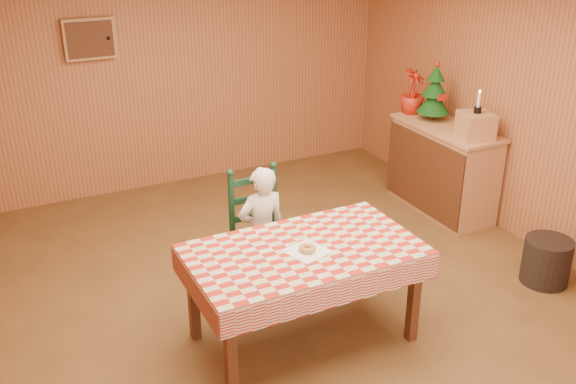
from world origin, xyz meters
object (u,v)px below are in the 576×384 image
object	(u,v)px
seated_child	(262,232)
storage_bin	(547,261)
crate	(476,125)
shelf_unit	(442,169)
ladder_chair	(259,235)
dining_table	(304,258)
christmas_tree	(434,94)

from	to	relation	value
seated_child	storage_bin	distance (m)	2.46
seated_child	crate	bearing A→B (deg)	-174.45
shelf_unit	crate	world-z (taller)	crate
ladder_chair	crate	bearing A→B (deg)	4.18
ladder_chair	shelf_unit	distance (m)	2.43
shelf_unit	storage_bin	distance (m)	1.61
dining_table	shelf_unit	distance (m)	2.74
seated_child	shelf_unit	world-z (taller)	seated_child
storage_bin	ladder_chair	bearing A→B (deg)	155.77
dining_table	crate	xyz separation A→B (m)	(2.37, 0.96, 0.37)
ladder_chair	shelf_unit	bearing A→B (deg)	13.64
seated_child	crate	world-z (taller)	crate
seated_child	christmas_tree	world-z (taller)	christmas_tree
ladder_chair	christmas_tree	xyz separation A→B (m)	(2.37, 0.82, 0.71)
christmas_tree	shelf_unit	bearing A→B (deg)	-91.98
dining_table	seated_child	size ratio (longest dim) A/B	1.47
christmas_tree	storage_bin	world-z (taller)	christmas_tree
seated_child	christmas_tree	xyz separation A→B (m)	(2.37, 0.88, 0.65)
seated_child	dining_table	bearing A→B (deg)	90.00
christmas_tree	storage_bin	bearing A→B (deg)	-94.04
seated_child	shelf_unit	distance (m)	2.45
ladder_chair	storage_bin	distance (m)	2.48
dining_table	christmas_tree	size ratio (longest dim) A/B	2.67
shelf_unit	christmas_tree	bearing A→B (deg)	88.02
christmas_tree	storage_bin	xyz separation A→B (m)	(-0.13, -1.83, -1.01)
ladder_chair	christmas_tree	size ratio (longest dim) A/B	1.74
christmas_tree	seated_child	bearing A→B (deg)	-159.64
storage_bin	christmas_tree	bearing A→B (deg)	85.96
ladder_chair	christmas_tree	distance (m)	2.61
dining_table	storage_bin	size ratio (longest dim) A/B	4.11
crate	dining_table	bearing A→B (deg)	-157.96
ladder_chair	seated_child	size ratio (longest dim) A/B	0.96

